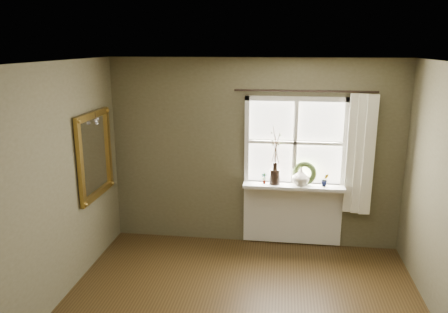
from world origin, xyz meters
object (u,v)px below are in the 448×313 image
wreath (304,176)px  gilt_mirror (95,155)px  cream_vase (301,176)px  dark_jug (275,177)px

wreath → gilt_mirror: 2.76m
cream_vase → gilt_mirror: (-2.61, -0.63, 0.37)m
dark_jug → wreath: 0.40m
dark_jug → cream_vase: (0.35, 0.00, 0.02)m
cream_vase → gilt_mirror: 2.71m
dark_jug → gilt_mirror: (-2.26, -0.63, 0.39)m
cream_vase → wreath: 0.06m
dark_jug → cream_vase: bearing=0.0°
dark_jug → gilt_mirror: 2.38m
cream_vase → wreath: bearing=38.7°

